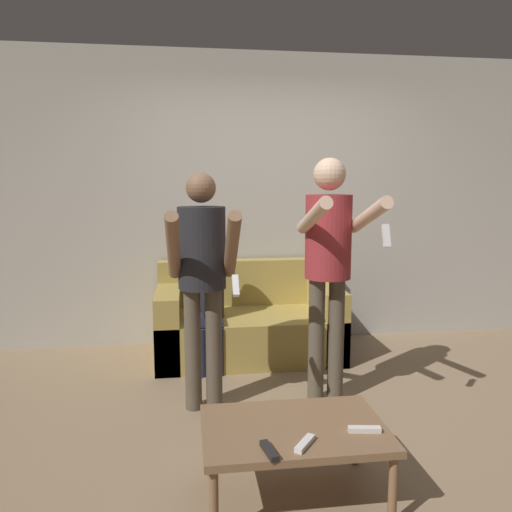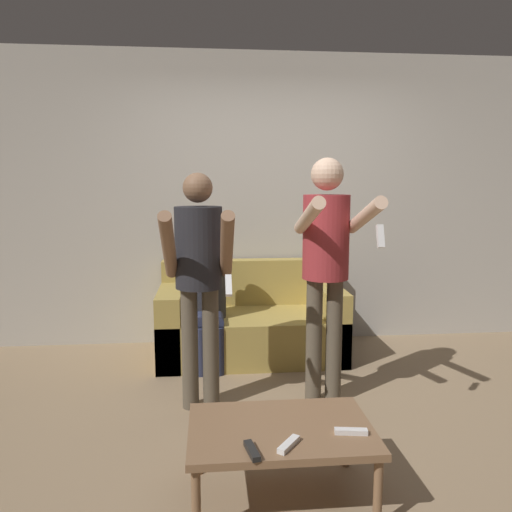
{
  "view_description": "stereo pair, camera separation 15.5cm",
  "coord_description": "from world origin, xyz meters",
  "views": [
    {
      "loc": [
        -0.73,
        -2.95,
        1.51
      ],
      "look_at": [
        -0.22,
        0.76,
        0.96
      ],
      "focal_mm": 35.0,
      "sensor_mm": 36.0,
      "label": 1
    },
    {
      "loc": [
        -0.57,
        -2.96,
        1.51
      ],
      "look_at": [
        -0.22,
        0.76,
        0.96
      ],
      "focal_mm": 35.0,
      "sensor_mm": 36.0,
      "label": 2
    }
  ],
  "objects": [
    {
      "name": "remote_near",
      "position": [
        -0.4,
        -1.0,
        0.38
      ],
      "size": [
        0.06,
        0.15,
        0.02
      ],
      "color": "black",
      "rests_on": "coffee_table"
    },
    {
      "name": "person_seated",
      "position": [
        -0.58,
        1.11,
        0.59
      ],
      "size": [
        0.29,
        0.52,
        1.1
      ],
      "color": "#282D47",
      "rests_on": "ground_plane"
    },
    {
      "name": "coffee_table",
      "position": [
        -0.25,
        -0.77,
        0.33
      ],
      "size": [
        0.87,
        0.58,
        0.37
      ],
      "color": "#846042",
      "rests_on": "ground_plane"
    },
    {
      "name": "remote_mid",
      "position": [
        -0.24,
        -0.96,
        0.38
      ],
      "size": [
        0.12,
        0.14,
        0.02
      ],
      "color": "white",
      "rests_on": "coffee_table"
    },
    {
      "name": "remote_far",
      "position": [
        0.06,
        -0.87,
        0.38
      ],
      "size": [
        0.15,
        0.06,
        0.02
      ],
      "color": "white",
      "rests_on": "coffee_table"
    },
    {
      "name": "person_standing_right",
      "position": [
        0.2,
        0.25,
        1.05
      ],
      "size": [
        0.43,
        0.75,
        1.67
      ],
      "color": "brown",
      "rests_on": "ground_plane"
    },
    {
      "name": "couch",
      "position": [
        -0.22,
        1.3,
        0.27
      ],
      "size": [
        1.58,
        0.85,
        0.81
      ],
      "color": "#AD9347",
      "rests_on": "ground_plane"
    },
    {
      "name": "person_standing_left",
      "position": [
        -0.64,
        0.25,
        0.97
      ],
      "size": [
        0.43,
        0.67,
        1.58
      ],
      "color": "brown",
      "rests_on": "ground_plane"
    },
    {
      "name": "wall_back",
      "position": [
        0.0,
        1.75,
        1.35
      ],
      "size": [
        6.4,
        0.06,
        2.7
      ],
      "color": "#B7B2A8",
      "rests_on": "ground_plane"
    },
    {
      "name": "ground_plane",
      "position": [
        0.0,
        0.0,
        0.0
      ],
      "size": [
        14.0,
        14.0,
        0.0
      ],
      "primitive_type": "plane",
      "color": "#937A5B"
    }
  ]
}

